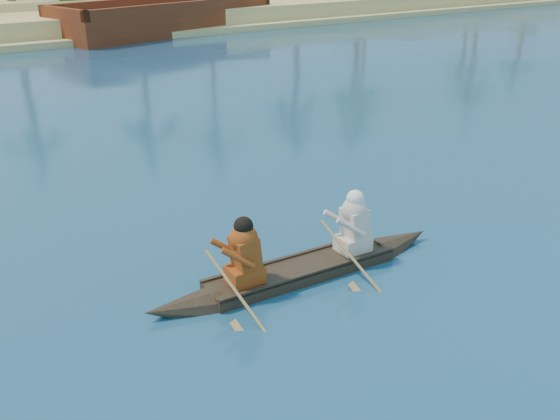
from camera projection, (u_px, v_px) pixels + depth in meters
ground at (449, 139)px, 17.51m from camera, size 160.00×160.00×0.00m
shrub_cluster at (85, 5)px, 40.99m from camera, size 100.00×6.00×2.40m
canoe at (301, 260)px, 10.25m from camera, size 5.48×1.00×1.50m
barge_mid at (165, 19)px, 37.12m from camera, size 14.17×7.61×2.25m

